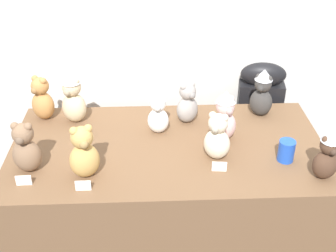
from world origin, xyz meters
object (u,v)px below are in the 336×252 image
(teddy_bear_cream, at_px, (217,138))
(teddy_bear_sand, at_px, (73,97))
(instrument_case, at_px, (256,131))
(teddy_bear_honey, at_px, (84,153))
(teddy_bear_ash, at_px, (187,104))
(teddy_bear_charcoal, at_px, (262,93))
(party_cup_blue, at_px, (286,151))
(teddy_bear_cocoa, at_px, (327,155))
(teddy_bear_blush, at_px, (225,116))
(teddy_bear_caramel, at_px, (42,99))
(display_table, at_px, (168,202))
(teddy_bear_snow, at_px, (158,112))
(teddy_bear_mocha, at_px, (26,149))

(teddy_bear_cream, xyz_separation_m, teddy_bear_sand, (-0.75, 0.39, 0.03))
(instrument_case, bearing_deg, teddy_bear_honey, -134.26)
(teddy_bear_ash, bearing_deg, teddy_bear_charcoal, -24.23)
(party_cup_blue, bearing_deg, teddy_bear_cocoa, -45.62)
(teddy_bear_blush, xyz_separation_m, teddy_bear_sand, (-0.81, 0.22, 0.01))
(instrument_case, relative_size, teddy_bear_cream, 3.87)
(teddy_bear_caramel, bearing_deg, teddy_bear_charcoal, 32.57)
(teddy_bear_honey, bearing_deg, party_cup_blue, -13.13)
(instrument_case, height_order, teddy_bear_caramel, teddy_bear_caramel)
(teddy_bear_blush, bearing_deg, teddy_bear_ash, 113.08)
(teddy_bear_charcoal, bearing_deg, display_table, -121.27)
(teddy_bear_cocoa, distance_m, teddy_bear_sand, 1.34)
(party_cup_blue, bearing_deg, teddy_bear_honey, -175.29)
(teddy_bear_ash, relative_size, party_cup_blue, 2.20)
(teddy_bear_cream, height_order, party_cup_blue, teddy_bear_cream)
(display_table, height_order, teddy_bear_honey, teddy_bear_honey)
(teddy_bear_cocoa, xyz_separation_m, teddy_bear_sand, (-1.22, 0.56, 0.02))
(teddy_bear_snow, bearing_deg, teddy_bear_cream, -36.65)
(instrument_case, relative_size, teddy_bear_ash, 4.06)
(teddy_bear_blush, distance_m, teddy_bear_cocoa, 0.54)
(instrument_case, xyz_separation_m, teddy_bear_charcoal, (-0.07, -0.26, 0.42))
(display_table, relative_size, teddy_bear_charcoal, 5.71)
(display_table, relative_size, teddy_bear_cream, 6.40)
(display_table, height_order, teddy_bear_ash, teddy_bear_ash)
(teddy_bear_cream, height_order, teddy_bear_snow, teddy_bear_cream)
(teddy_bear_cream, distance_m, teddy_bear_cocoa, 0.51)
(teddy_bear_mocha, relative_size, teddy_bear_snow, 1.04)
(display_table, bearing_deg, teddy_bear_snow, 108.83)
(teddy_bear_sand, relative_size, teddy_bear_caramel, 1.18)
(teddy_bear_cream, bearing_deg, teddy_bear_ash, 134.41)
(teddy_bear_honey, relative_size, teddy_bear_caramel, 1.05)
(teddy_bear_blush, relative_size, teddy_bear_snow, 1.13)
(teddy_bear_cream, bearing_deg, teddy_bear_sand, 178.88)
(teddy_bear_snow, bearing_deg, teddy_bear_ash, 36.83)
(party_cup_blue, bearing_deg, instrument_case, 86.67)
(teddy_bear_ash, bearing_deg, teddy_bear_snow, 179.73)
(display_table, bearing_deg, teddy_bear_charcoal, 28.74)
(teddy_bear_ash, xyz_separation_m, teddy_bear_charcoal, (0.43, 0.06, 0.03))
(party_cup_blue, bearing_deg, teddy_bear_ash, 139.42)
(display_table, bearing_deg, teddy_bear_caramel, 155.70)
(teddy_bear_caramel, distance_m, teddy_bear_snow, 0.67)
(teddy_bear_charcoal, bearing_deg, teddy_bear_ash, -142.14)
(teddy_bear_honey, distance_m, teddy_bear_mocha, 0.28)
(instrument_case, bearing_deg, teddy_bear_sand, -158.08)
(teddy_bear_blush, height_order, teddy_bear_sand, teddy_bear_sand)
(teddy_bear_mocha, bearing_deg, teddy_bear_snow, 32.70)
(teddy_bear_snow, distance_m, party_cup_blue, 0.68)
(teddy_bear_caramel, bearing_deg, teddy_bear_sand, 20.89)
(teddy_bear_caramel, xyz_separation_m, party_cup_blue, (1.26, -0.46, -0.07))
(teddy_bear_caramel, distance_m, teddy_bear_charcoal, 1.23)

